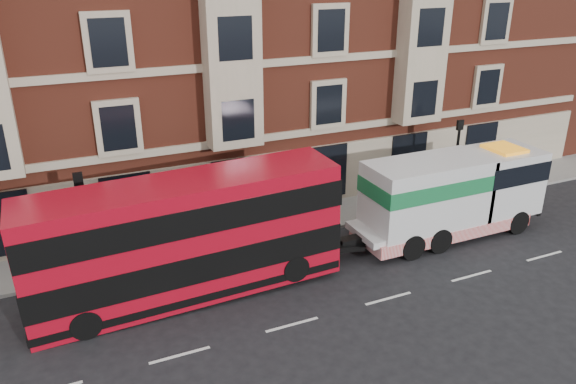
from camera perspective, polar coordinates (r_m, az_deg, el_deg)
name	(u,v)px	position (r m, az deg, el deg)	size (l,w,h in m)	color
ground	(292,325)	(20.21, 0.42, -13.33)	(120.00, 120.00, 0.00)	black
sidewalk	(225,234)	(26.19, -6.45, -4.30)	(90.00, 3.00, 0.15)	slate
lamp_post_west	(84,217)	(23.00, -20.03, -2.40)	(0.35, 0.15, 4.35)	black
lamp_post_east	(456,155)	(29.72, 16.74, 3.61)	(0.35, 0.15, 4.35)	black
double_decker_bus	(186,237)	(20.92, -10.30, -4.50)	(11.48, 2.64, 4.65)	#AB091B
tow_truck	(449,195)	(26.28, 16.06, -0.30)	(9.19, 2.72, 3.83)	silver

